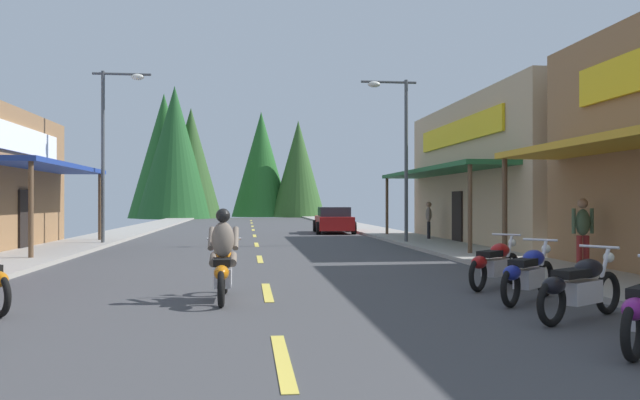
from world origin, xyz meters
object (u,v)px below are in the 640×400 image
Objects in this scene: pedestrian_browsing at (429,218)px; streetlamp_left at (112,133)px; motorcycle_parked_right_2 at (580,286)px; parked_car_curbside at (334,220)px; streetlamp_right at (398,138)px; rider_cruising_lead at (223,262)px; motorcycle_parked_right_3 at (528,273)px; pedestrian_by_shop at (583,229)px; motorcycle_parked_right_4 at (495,263)px.

streetlamp_left is at bearing 19.80° from pedestrian_browsing.
motorcycle_parked_right_2 is 25.16m from parked_car_curbside.
streetlamp_right is 3.86× the size of pedestrian_browsing.
rider_cruising_lead is (-5.09, 2.37, 0.17)m from motorcycle_parked_right_2.
streetlamp_right is (11.09, -0.70, -0.12)m from streetlamp_left.
motorcycle_parked_right_2 is 1.15× the size of motorcycle_parked_right_3.
streetlamp_left reaches higher than pedestrian_by_shop.
motorcycle_parked_right_2 is (-1.23, -15.85, -3.73)m from streetlamp_right.
pedestrian_by_shop is (3.19, 5.61, 0.54)m from motorcycle_parked_right_2.
streetlamp_left reaches higher than pedestrian_browsing.
motorcycle_parked_right_3 is 5.14m from rider_cruising_lead.
motorcycle_parked_right_2 is at bearing -134.92° from motorcycle_parked_right_4.
pedestrian_by_shop is at bearing -79.14° from streetlamp_right.
rider_cruising_lead reaches higher than parked_car_curbside.
motorcycle_parked_right_4 is at bearing 56.49° from motorcycle_parked_right_2.
rider_cruising_lead is 23.34m from parked_car_curbside.
motorcycle_parked_right_2 is at bearing -59.20° from streetlamp_left.
rider_cruising_lead is (-5.21, -0.99, 0.17)m from motorcycle_parked_right_4.
streetlamp_left is 13.56m from parked_car_curbside.
pedestrian_browsing is (1.76, 1.72, -3.24)m from streetlamp_right.
streetlamp_left reaches higher than parked_car_curbside.
streetlamp_right is 1.48× the size of parked_car_curbside.
streetlamp_right is at bearing -3.61° from streetlamp_left.
pedestrian_by_shop is at bearing 7.86° from motorcycle_parked_right_3.
streetlamp_right is 14.75m from motorcycle_parked_right_3.
streetlamp_right is at bearing 54.02° from motorcycle_parked_right_2.
motorcycle_parked_right_3 is at bearing 58.71° from motorcycle_parked_right_2.
motorcycle_parked_right_4 is (9.98, -13.19, -3.85)m from streetlamp_left.
streetlamp_left is 1.53× the size of parked_car_curbside.
pedestrian_browsing is at bearing 44.47° from streetlamp_right.
motorcycle_parked_right_4 is (0.12, 1.73, 0.00)m from motorcycle_parked_right_3.
motorcycle_parked_right_3 is 1.74m from motorcycle_parked_right_4.
motorcycle_parked_right_3 is at bearing -137.00° from motorcycle_parked_right_4.
motorcycle_parked_right_3 is (-1.23, -14.22, -3.73)m from streetlamp_right.
pedestrian_by_shop is 19.82m from parked_car_curbside.
parked_car_curbside is (9.83, 8.61, -3.65)m from streetlamp_left.
motorcycle_parked_right_4 is 0.37× the size of parked_car_curbside.
parked_car_curbside is (-1.27, 9.31, -3.53)m from streetlamp_right.
pedestrian_by_shop reaches higher than motorcycle_parked_right_2.
pedestrian_by_shop reaches higher than rider_cruising_lead.
streetlamp_left reaches higher than motorcycle_parked_right_2.
streetlamp_right is 13.08m from motorcycle_parked_right_4.
streetlamp_left is 13.32m from pedestrian_browsing.
streetlamp_right reaches higher than pedestrian_browsing.
parked_car_curbside is at bearing 47.44° from motorcycle_parked_right_4.
rider_cruising_lead is at bearing 128.39° from motorcycle_parked_right_3.
pedestrian_browsing is at bearing 4.56° from streetlamp_left.
motorcycle_parked_right_4 is at bearing -95.09° from streetlamp_right.
parked_car_curbside is at bearing 41.21° from streetlamp_left.
pedestrian_by_shop is at bearing -6.85° from motorcycle_parked_right_4.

